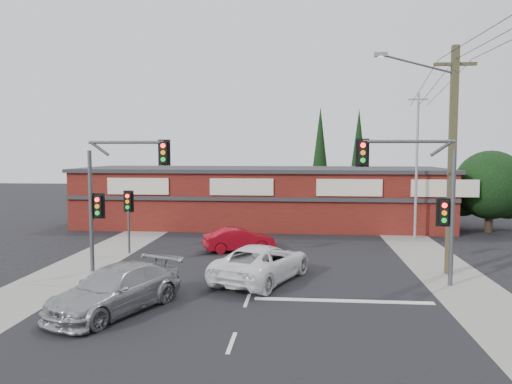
# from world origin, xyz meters

# --- Properties ---
(ground) EXTENTS (120.00, 120.00, 0.00)m
(ground) POSITION_xyz_m (0.00, 0.00, 0.00)
(ground) COLOR black
(ground) RESTS_ON ground
(road_strip) EXTENTS (14.00, 70.00, 0.01)m
(road_strip) POSITION_xyz_m (0.00, 5.00, 0.01)
(road_strip) COLOR black
(road_strip) RESTS_ON ground
(verge_left) EXTENTS (3.00, 70.00, 0.02)m
(verge_left) POSITION_xyz_m (-8.50, 5.00, 0.01)
(verge_left) COLOR gray
(verge_left) RESTS_ON ground
(verge_right) EXTENTS (3.00, 70.00, 0.02)m
(verge_right) POSITION_xyz_m (8.50, 5.00, 0.01)
(verge_right) COLOR gray
(verge_right) RESTS_ON ground
(stop_line) EXTENTS (6.50, 0.35, 0.01)m
(stop_line) POSITION_xyz_m (3.50, -1.50, 0.01)
(stop_line) COLOR silver
(stop_line) RESTS_ON ground
(white_suv) EXTENTS (4.44, 6.08, 1.54)m
(white_suv) POSITION_xyz_m (0.32, 1.14, 0.77)
(white_suv) COLOR white
(white_suv) RESTS_ON ground
(silver_suv) EXTENTS (4.11, 5.72, 1.54)m
(silver_suv) POSITION_xyz_m (-4.34, -3.40, 0.77)
(silver_suv) COLOR #9B9EA0
(silver_suv) RESTS_ON ground
(red_sedan) EXTENTS (4.08, 2.72, 1.27)m
(red_sedan) POSITION_xyz_m (-1.44, 7.21, 0.64)
(red_sedan) COLOR maroon
(red_sedan) RESTS_ON ground
(lane_dashes) EXTENTS (0.12, 38.12, 0.01)m
(lane_dashes) POSITION_xyz_m (0.00, 0.26, 0.01)
(lane_dashes) COLOR silver
(lane_dashes) RESTS_ON ground
(shop_building) EXTENTS (27.30, 8.40, 4.22)m
(shop_building) POSITION_xyz_m (-0.99, 16.99, 2.13)
(shop_building) COLOR #551511
(shop_building) RESTS_ON ground
(tree_cluster) EXTENTS (5.90, 5.10, 5.50)m
(tree_cluster) POSITION_xyz_m (14.69, 15.44, 2.90)
(tree_cluster) COLOR #2D2116
(tree_cluster) RESTS_ON ground
(conifer_near) EXTENTS (1.80, 1.80, 9.25)m
(conifer_near) POSITION_xyz_m (3.50, 24.00, 5.48)
(conifer_near) COLOR #2D2116
(conifer_near) RESTS_ON ground
(conifer_far) EXTENTS (1.80, 1.80, 9.25)m
(conifer_far) POSITION_xyz_m (7.00, 26.00, 5.48)
(conifer_far) COLOR #2D2116
(conifer_far) RESTS_ON ground
(traffic_mast_left) EXTENTS (3.77, 0.27, 5.97)m
(traffic_mast_left) POSITION_xyz_m (-6.43, 2.00, 3.93)
(traffic_mast_left) COLOR #47494C
(traffic_mast_left) RESTS_ON ground
(traffic_mast_right) EXTENTS (3.96, 0.27, 5.97)m
(traffic_mast_right) POSITION_xyz_m (6.86, 1.00, 3.95)
(traffic_mast_right) COLOR #47494C
(traffic_mast_right) RESTS_ON ground
(pedestal_signal) EXTENTS (0.55, 0.27, 3.38)m
(pedestal_signal) POSITION_xyz_m (-7.20, 6.01, 2.41)
(pedestal_signal) COLOR #47494C
(pedestal_signal) RESTS_ON ground
(utility_pole) EXTENTS (4.38, 0.59, 10.00)m
(utility_pole) POSITION_xyz_m (8.36, 2.99, 5.40)
(utility_pole) COLOR #4D482B
(utility_pole) RESTS_ON ground
(steel_pole) EXTENTS (1.20, 0.16, 9.00)m
(steel_pole) POSITION_xyz_m (9.00, 12.00, 4.70)
(steel_pole) COLOR gray
(steel_pole) RESTS_ON ground
(power_lines) EXTENTS (2.01, 29.00, 1.22)m
(power_lines) POSITION_xyz_m (8.47, -2.47, 9.04)
(power_lines) COLOR black
(power_lines) RESTS_ON ground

